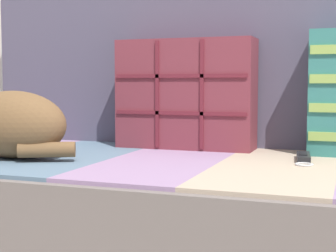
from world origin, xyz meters
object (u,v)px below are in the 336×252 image
at_px(game_remote_far, 303,158).
at_px(couch, 222,231).
at_px(throw_pillow_quilted, 186,94).
at_px(sleeping_cat, 8,126).

bearing_deg(game_remote_far, couch, -161.68).
distance_m(throw_pillow_quilted, sleeping_cat, 0.58).
bearing_deg(game_remote_far, sleeping_cat, -164.09).
relative_size(couch, throw_pillow_quilted, 4.34).
relative_size(couch, sleeping_cat, 4.75).
bearing_deg(couch, throw_pillow_quilted, 128.95).
bearing_deg(throw_pillow_quilted, couch, -51.05).
relative_size(throw_pillow_quilted, game_remote_far, 2.43).
bearing_deg(couch, sleeping_cat, -164.96).
xyz_separation_m(throw_pillow_quilted, game_remote_far, (0.40, -0.16, -0.17)).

